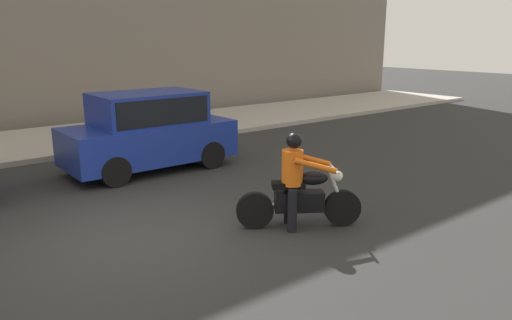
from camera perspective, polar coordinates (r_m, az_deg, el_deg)
ground_plane at (r=7.83m, az=-13.96°, el=-8.90°), size 80.00×80.00×0.00m
sidewalk_slab at (r=15.20m, az=-26.83°, el=1.42°), size 40.00×4.40×0.14m
motorcycle_with_rider_orange_stripe at (r=7.88m, az=4.95°, el=-3.40°), size 1.76×1.23×1.56m
parked_hatchback_cobalt_blue at (r=11.51m, az=-12.34°, el=3.40°), size 3.81×1.76×1.80m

